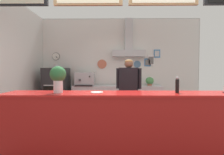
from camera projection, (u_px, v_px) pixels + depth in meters
ground_plane at (124, 150)px, 3.16m from camera, size 6.63×6.63×0.00m
back_wall_assembly at (120, 63)px, 5.67m from camera, size 5.02×3.04×3.00m
service_counter at (126, 126)px, 2.80m from camera, size 3.72×0.60×1.04m
back_prep_counter at (117, 101)px, 5.50m from camera, size 2.66×0.53×0.91m
pizza_oven at (57, 92)px, 5.32m from camera, size 0.66×0.73×1.53m
shop_worker at (129, 92)px, 4.12m from camera, size 0.56×0.29×1.62m
espresso_machine at (85, 79)px, 5.46m from camera, size 0.56×0.45×0.40m
potted_sage at (134, 81)px, 5.46m from camera, size 0.20×0.20×0.24m
potted_basil at (150, 81)px, 5.47m from camera, size 0.24×0.24×0.26m
basil_vase at (58, 78)px, 2.76m from camera, size 0.24×0.24×0.41m
pepper_grinder at (177, 85)px, 2.77m from camera, size 0.06×0.06×0.25m
condiment_plate at (97, 92)px, 2.78m from camera, size 0.19×0.19×0.01m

